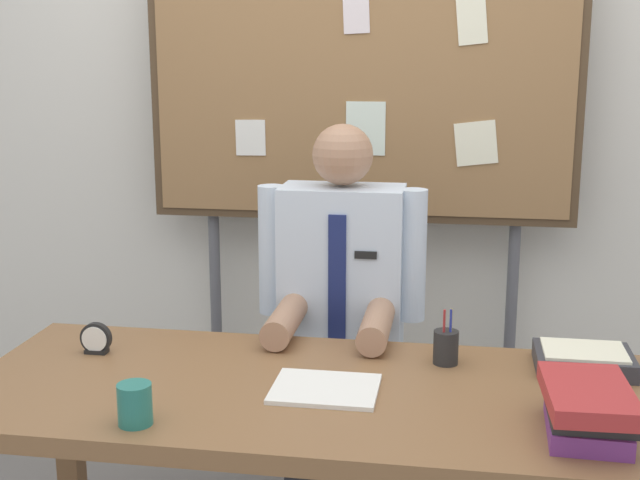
# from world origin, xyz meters

# --- Properties ---
(back_wall) EXTENTS (6.40, 0.08, 2.70)m
(back_wall) POSITION_xyz_m (0.00, 1.31, 1.35)
(back_wall) COLOR silver
(back_wall) RESTS_ON ground_plane
(desk) EXTENTS (1.81, 0.77, 0.73)m
(desk) POSITION_xyz_m (0.00, 0.00, 0.64)
(desk) COLOR brown
(desk) RESTS_ON ground_plane
(person) EXTENTS (0.55, 0.56, 1.36)m
(person) POSITION_xyz_m (0.00, 0.62, 0.63)
(person) COLOR #2D2D33
(person) RESTS_ON ground_plane
(bulletin_board) EXTENTS (1.60, 0.09, 2.03)m
(bulletin_board) POSITION_xyz_m (0.00, 1.11, 1.47)
(bulletin_board) COLOR #4C3823
(bulletin_board) RESTS_ON ground_plane
(book_stack) EXTENTS (0.20, 0.30, 0.12)m
(book_stack) POSITION_xyz_m (0.67, -0.17, 0.79)
(book_stack) COLOR #72337F
(book_stack) RESTS_ON desk
(open_notebook) EXTENTS (0.27, 0.22, 0.01)m
(open_notebook) POSITION_xyz_m (0.05, -0.02, 0.73)
(open_notebook) COLOR white
(open_notebook) RESTS_ON desk
(desk_clock) EXTENTS (0.09, 0.04, 0.09)m
(desk_clock) POSITION_xyz_m (-0.65, 0.15, 0.77)
(desk_clock) COLOR black
(desk_clock) RESTS_ON desk
(coffee_mug) EXTENTS (0.08, 0.08, 0.10)m
(coffee_mug) POSITION_xyz_m (-0.36, -0.29, 0.78)
(coffee_mug) COLOR #267266
(coffee_mug) RESTS_ON desk
(pen_holder) EXTENTS (0.07, 0.07, 0.16)m
(pen_holder) POSITION_xyz_m (0.35, 0.23, 0.78)
(pen_holder) COLOR #262626
(pen_holder) RESTS_ON desk
(paper_tray) EXTENTS (0.26, 0.20, 0.06)m
(paper_tray) POSITION_xyz_m (0.72, 0.25, 0.75)
(paper_tray) COLOR #333338
(paper_tray) RESTS_ON desk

